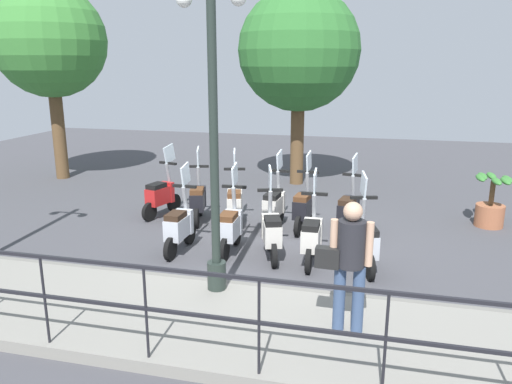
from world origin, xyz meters
name	(u,v)px	position (x,y,z in m)	size (l,w,h in m)	color
ground_plane	(280,243)	(0.00, 0.00, 0.00)	(28.00, 28.00, 0.00)	#424247
promenade_walkway	(231,323)	(-3.15, 0.00, 0.07)	(2.20, 20.00, 0.15)	gray
fence_railing	(200,301)	(-4.20, 0.00, 0.89)	(0.04, 16.03, 1.07)	black
lamp_post_near	(214,153)	(-2.40, 0.43, 2.09)	(0.26, 0.90, 4.37)	#232D28
pedestrian_with_bag	(349,257)	(-3.11, -1.42, 1.08)	(0.33, 0.65, 1.59)	#384C70
tree_large	(50,42)	(3.81, 7.17, 3.79)	(3.05, 3.05, 5.34)	brown
tree_distant	(299,51)	(4.77, 0.47, 3.54)	(3.18, 3.18, 5.16)	brown
potted_palm	(491,205)	(2.01, -3.96, 0.45)	(1.06, 0.66, 1.05)	#9E5B3D
scooter_near_0	(365,241)	(-0.86, -1.56, 0.48)	(1.21, 0.52, 1.54)	black
scooter_near_1	(312,236)	(-0.82, -0.70, 0.48)	(1.23, 0.44, 1.54)	black
scooter_near_2	(272,231)	(-0.74, 0.00, 0.48)	(1.19, 0.55, 1.54)	black
scooter_near_3	(230,226)	(-0.67, 0.74, 0.48)	(1.23, 0.44, 1.54)	black
scooter_near_4	(180,226)	(-0.84, 1.62, 0.48)	(1.23, 0.44, 1.54)	black
scooter_far_0	(349,211)	(0.80, -1.19, 0.48)	(1.22, 0.48, 1.54)	black
scooter_far_1	(304,207)	(0.86, -0.31, 0.48)	(1.23, 0.44, 1.54)	black
scooter_far_2	(274,205)	(0.83, 0.28, 0.48)	(1.23, 0.44, 1.54)	black
scooter_far_3	(235,203)	(0.79, 1.10, 0.48)	(1.21, 0.52, 1.54)	black
scooter_far_4	(198,199)	(0.87, 1.91, 0.48)	(1.21, 0.52, 1.54)	black
scooter_far_5	(161,195)	(1.04, 2.82, 0.48)	(1.21, 0.53, 1.54)	black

